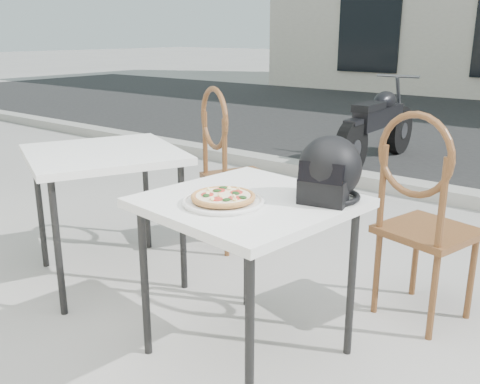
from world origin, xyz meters
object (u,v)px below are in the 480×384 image
Objects in this scene: cafe_chair_main at (422,208)px; cafe_table_side at (104,163)px; helmet at (329,172)px; motorcycle at (378,127)px; cafe_table_main at (248,213)px; plate at (223,202)px; pizza at (223,197)px; cafe_chair_side at (229,160)px.

cafe_chair_main reaches higher than cafe_table_side.
cafe_chair_main is (0.21, 0.58, -0.27)m from helmet.
cafe_table_side is at bearing -91.93° from motorcycle.
cafe_table_main is 0.16m from plate.
plate is 1.06m from cafe_chair_main.
motorcycle is at bearing 105.45° from pizza.
cafe_table_main is at bearing -6.65° from cafe_table_side.
cafe_chair_main is at bearing 21.20° from cafe_table_side.
cafe_chair_main is at bearing 57.92° from cafe_table_main.
cafe_table_main is at bearing 75.19° from pizza.
cafe_table_main is 1.35m from cafe_chair_side.
cafe_chair_side reaches higher than cafe_chair_main.
cafe_chair_main is at bearing -161.57° from cafe_chair_side.
helmet reaches higher than plate.
cafe_chair_main reaches higher than plate.
cafe_table_main is 0.81× the size of cafe_table_side.
plate is at bearing 155.34° from cafe_chair_side.
cafe_chair_side is at bearing -87.24° from motorcycle.
motorcycle is (-1.16, 3.94, -0.27)m from cafe_table_main.
cafe_table_side is 0.89m from cafe_chair_side.
cafe_table_side is (-1.45, -0.06, -0.16)m from helmet.
cafe_table_side reaches higher than cafe_table_main.
helmet is (0.31, 0.33, 0.09)m from pizza.
cafe_chair_main is 1.43m from cafe_chair_side.
helmet is 1.46m from cafe_chair_side.
helmet is (0.28, 0.20, 0.19)m from cafe_table_main.
cafe_table_main is at bearing 72.24° from cafe_chair_main.
plate is 0.23× the size of motorcycle.
helmet is 0.29× the size of cafe_chair_side.
cafe_chair_main reaches higher than pizza.
plate is 0.02m from pizza.
motorcycle is at bearing 89.85° from cafe_table_side.
cafe_table_side reaches higher than plate.
cafe_chair_side reaches higher than helmet.
pizza is at bearing 155.35° from cafe_chair_side.
cafe_table_main is 1.97× the size of plate.
pizza is (0.00, 0.00, 0.02)m from plate.
cafe_table_side is at bearing 100.61° from cafe_chair_side.
pizza is 1.44m from cafe_chair_side.
cafe_chair_main is 0.56× the size of motorcycle.
cafe_table_main is 0.92m from cafe_chair_main.
pizza is at bearing 74.41° from cafe_chair_main.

